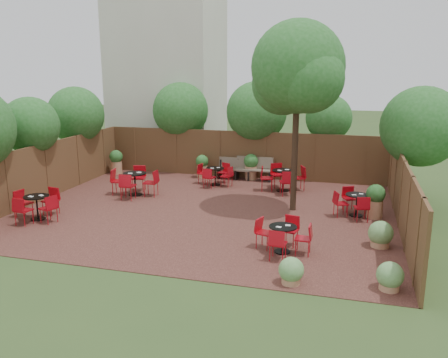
# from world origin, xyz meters

# --- Properties ---
(ground) EXTENTS (80.00, 80.00, 0.00)m
(ground) POSITION_xyz_m (0.00, 0.00, 0.00)
(ground) COLOR #354F23
(ground) RESTS_ON ground
(courtyard_paving) EXTENTS (12.00, 10.00, 0.02)m
(courtyard_paving) POSITION_xyz_m (0.00, 0.00, 0.01)
(courtyard_paving) COLOR #371B16
(courtyard_paving) RESTS_ON ground
(fence_back) EXTENTS (12.00, 0.08, 2.00)m
(fence_back) POSITION_xyz_m (0.00, 5.00, 1.00)
(fence_back) COLOR #4C311C
(fence_back) RESTS_ON ground
(fence_left) EXTENTS (0.08, 10.00, 2.00)m
(fence_left) POSITION_xyz_m (-6.00, 0.00, 1.00)
(fence_left) COLOR #4C311C
(fence_left) RESTS_ON ground
(fence_right) EXTENTS (0.08, 10.00, 2.00)m
(fence_right) POSITION_xyz_m (6.00, 0.00, 1.00)
(fence_right) COLOR #4C311C
(fence_right) RESTS_ON ground
(neighbour_building) EXTENTS (5.00, 4.00, 8.00)m
(neighbour_building) POSITION_xyz_m (-4.50, 8.00, 4.00)
(neighbour_building) COLOR beige
(neighbour_building) RESTS_ON ground
(overhang_foliage) EXTENTS (15.91, 10.76, 2.65)m
(overhang_foliage) POSITION_xyz_m (-1.69, 2.59, 2.73)
(overhang_foliage) COLOR #205C1D
(overhang_foliage) RESTS_ON ground
(courtyard_tree) EXTENTS (2.96, 2.90, 6.05)m
(courtyard_tree) POSITION_xyz_m (2.73, 0.85, 4.44)
(courtyard_tree) COLOR black
(courtyard_tree) RESTS_ON courtyard_paving
(park_bench_left) EXTENTS (1.46, 0.53, 0.89)m
(park_bench_left) POSITION_xyz_m (-0.21, 4.62, 0.48)
(park_bench_left) COLOR brown
(park_bench_left) RESTS_ON courtyard_paving
(park_bench_right) EXTENTS (1.58, 0.56, 0.97)m
(park_bench_right) POSITION_xyz_m (0.62, 4.63, 0.52)
(park_bench_right) COLOR brown
(park_bench_right) RESTS_ON courtyard_paving
(bistro_tables) EXTENTS (11.02, 7.72, 0.96)m
(bistro_tables) POSITION_xyz_m (-0.11, 0.72, 0.46)
(bistro_tables) COLOR black
(bistro_tables) RESTS_ON courtyard_paving
(planters) EXTENTS (11.38, 4.58, 1.09)m
(planters) POSITION_xyz_m (-0.18, 3.46, 0.59)
(planters) COLOR #AC7A56
(planters) RESTS_ON courtyard_paving
(low_shrubs) EXTENTS (2.60, 3.38, 0.70)m
(low_shrubs) POSITION_xyz_m (4.85, -3.33, 0.33)
(low_shrubs) COLOR #AC7A56
(low_shrubs) RESTS_ON courtyard_paving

